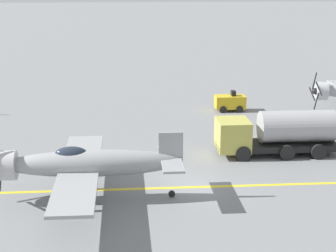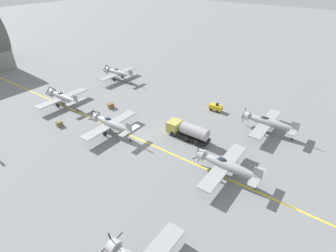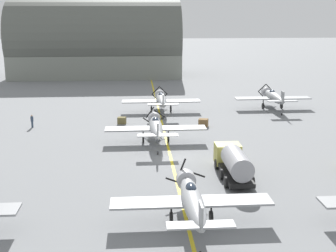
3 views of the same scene
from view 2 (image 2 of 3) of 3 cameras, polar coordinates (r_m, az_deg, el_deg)
ground_plane at (r=46.91m, az=-6.47°, el=-2.82°), size 400.00×400.00×0.00m
taxiway_stripe at (r=46.91m, az=-6.47°, el=-2.82°), size 0.30×160.00×0.01m
airplane_near_center at (r=38.66m, az=12.54°, el=-8.32°), size 12.00×9.98×3.71m
airplane_near_right at (r=50.92m, az=20.96°, el=0.74°), size 12.00×9.98×3.65m
airplane_mid_center at (r=48.33m, az=-12.27°, el=0.55°), size 12.00×9.98×3.65m
airplane_far_center at (r=61.49m, az=-21.88°, el=5.88°), size 12.00×9.98×3.65m
airplane_far_right at (r=72.28m, az=-10.72°, el=11.32°), size 12.00×9.98×3.65m
fuel_tanker at (r=46.20m, az=4.35°, el=-1.04°), size 2.68×8.00×2.98m
tow_tractor at (r=56.30m, az=10.36°, el=4.02°), size 1.57×2.60×1.79m
supply_crate_by_tanker at (r=58.04m, az=-12.36°, el=4.35°), size 1.48×1.35×1.03m
supply_crate_mid_lane at (r=54.26m, az=-22.55°, el=0.43°), size 1.26×1.11×0.92m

